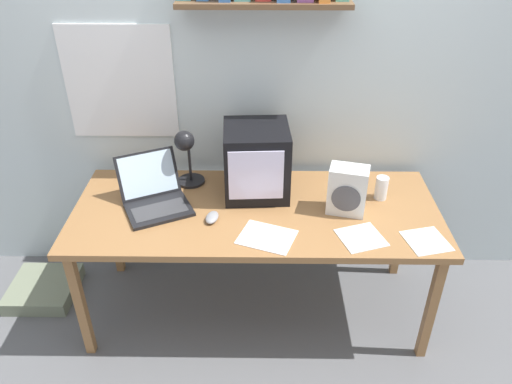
# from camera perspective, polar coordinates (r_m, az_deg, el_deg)

# --- Properties ---
(ground_plane) EXTENTS (12.00, 12.00, 0.00)m
(ground_plane) POSITION_cam_1_polar(r_m,az_deg,el_deg) (3.00, 0.00, -13.01)
(ground_plane) COLOR #5C5D60
(back_wall) EXTENTS (5.60, 0.24, 2.60)m
(back_wall) POSITION_cam_1_polar(r_m,az_deg,el_deg) (2.70, 0.07, 14.59)
(back_wall) COLOR silver
(back_wall) RESTS_ON ground_plane
(corner_desk) EXTENTS (1.87, 0.77, 0.70)m
(corner_desk) POSITION_cam_1_polar(r_m,az_deg,el_deg) (2.58, 0.00, -2.84)
(corner_desk) COLOR olive
(corner_desk) RESTS_ON ground_plane
(crt_monitor) EXTENTS (0.35, 0.35, 0.37)m
(crt_monitor) POSITION_cam_1_polar(r_m,az_deg,el_deg) (2.59, -0.06, 3.57)
(crt_monitor) COLOR black
(crt_monitor) RESTS_ON corner_desk
(laptop) EXTENTS (0.43, 0.44, 0.24)m
(laptop) POSITION_cam_1_polar(r_m,az_deg,el_deg) (2.60, -11.58, -0.21)
(laptop) COLOR black
(laptop) RESTS_ON corner_desk
(desk_lamp) EXTENTS (0.15, 0.19, 0.34)m
(desk_lamp) POSITION_cam_1_polar(r_m,az_deg,el_deg) (2.64, -7.99, 4.71)
(desk_lamp) COLOR black
(desk_lamp) RESTS_ON corner_desk
(juice_glass) EXTENTS (0.07, 0.07, 0.12)m
(juice_glass) POSITION_cam_1_polar(r_m,az_deg,el_deg) (2.68, 14.12, 0.34)
(juice_glass) COLOR white
(juice_glass) RESTS_ON corner_desk
(space_heater) EXTENTS (0.21, 0.16, 0.25)m
(space_heater) POSITION_cam_1_polar(r_m,az_deg,el_deg) (2.50, 10.41, 0.21)
(space_heater) COLOR silver
(space_heater) RESTS_ON corner_desk
(computer_mouse) EXTENTS (0.08, 0.11, 0.03)m
(computer_mouse) POSITION_cam_1_polar(r_m,az_deg,el_deg) (2.47, -5.05, -2.91)
(computer_mouse) COLOR gray
(computer_mouse) RESTS_ON corner_desk
(loose_paper_near_monitor) EXTENTS (0.22, 0.23, 0.00)m
(loose_paper_near_monitor) POSITION_cam_1_polar(r_m,az_deg,el_deg) (2.46, 18.89, -5.32)
(loose_paper_near_monitor) COLOR white
(loose_paper_near_monitor) RESTS_ON corner_desk
(loose_paper_near_laptop) EXTENTS (0.30, 0.27, 0.00)m
(loose_paper_near_laptop) POSITION_cam_1_polar(r_m,az_deg,el_deg) (2.35, 1.24, -5.17)
(loose_paper_near_laptop) COLOR white
(loose_paper_near_laptop) RESTS_ON corner_desk
(printed_handout) EXTENTS (0.25, 0.24, 0.00)m
(printed_handout) POSITION_cam_1_polar(r_m,az_deg,el_deg) (2.40, 11.93, -5.12)
(printed_handout) COLOR silver
(printed_handout) RESTS_ON corner_desk
(floor_cushion) EXTENTS (0.37, 0.37, 0.09)m
(floor_cushion) POSITION_cam_1_polar(r_m,az_deg,el_deg) (3.30, -23.07, -10.13)
(floor_cushion) COLOR gray
(floor_cushion) RESTS_ON ground_plane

